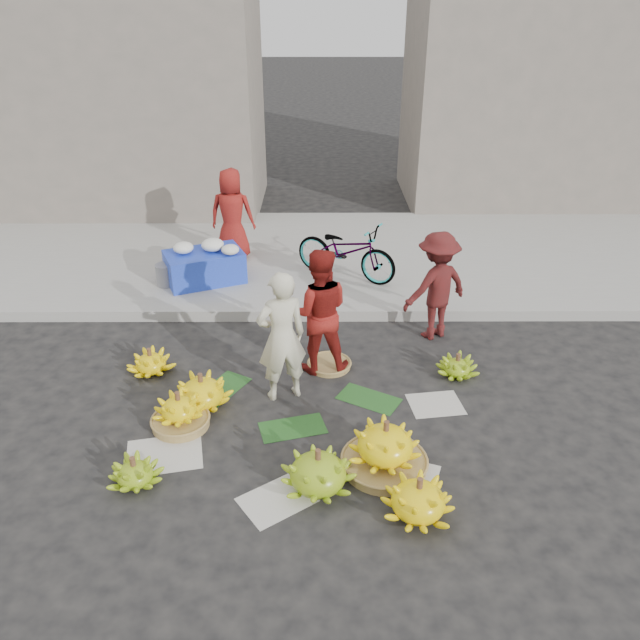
{
  "coord_description": "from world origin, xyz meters",
  "views": [
    {
      "loc": [
        0.16,
        -5.22,
        3.88
      ],
      "look_at": [
        0.18,
        0.8,
        0.7
      ],
      "focal_mm": 35.0,
      "sensor_mm": 36.0,
      "label": 1
    }
  ],
  "objects_px": {
    "vendor_cream": "(282,337)",
    "bicycle": "(346,250)",
    "banana_bunch_4": "(385,447)",
    "banana_bunch_0": "(179,412)",
    "flower_table": "(205,265)"
  },
  "relations": [
    {
      "from": "bicycle",
      "to": "flower_table",
      "type": "bearing_deg",
      "value": 123.61
    },
    {
      "from": "vendor_cream",
      "to": "bicycle",
      "type": "distance_m",
      "value": 3.01
    },
    {
      "from": "vendor_cream",
      "to": "flower_table",
      "type": "distance_m",
      "value": 3.05
    },
    {
      "from": "banana_bunch_0",
      "to": "flower_table",
      "type": "xyz_separation_m",
      "value": [
        -0.26,
        3.29,
        0.21
      ]
    },
    {
      "from": "banana_bunch_0",
      "to": "vendor_cream",
      "type": "bearing_deg",
      "value": 27.97
    },
    {
      "from": "banana_bunch_0",
      "to": "bicycle",
      "type": "relative_size",
      "value": 0.4
    },
    {
      "from": "banana_bunch_0",
      "to": "flower_table",
      "type": "distance_m",
      "value": 3.31
    },
    {
      "from": "banana_bunch_4",
      "to": "vendor_cream",
      "type": "distance_m",
      "value": 1.59
    },
    {
      "from": "vendor_cream",
      "to": "flower_table",
      "type": "xyz_separation_m",
      "value": [
        -1.26,
        2.76,
        -0.35
      ]
    },
    {
      "from": "banana_bunch_4",
      "to": "banana_bunch_0",
      "type": "bearing_deg",
      "value": 162.65
    },
    {
      "from": "banana_bunch_4",
      "to": "vendor_cream",
      "type": "relative_size",
      "value": 0.63
    },
    {
      "from": "vendor_cream",
      "to": "bicycle",
      "type": "bearing_deg",
      "value": -125.67
    },
    {
      "from": "banana_bunch_0",
      "to": "vendor_cream",
      "type": "distance_m",
      "value": 1.27
    },
    {
      "from": "vendor_cream",
      "to": "banana_bunch_0",
      "type": "bearing_deg",
      "value": 7.44
    },
    {
      "from": "flower_table",
      "to": "bicycle",
      "type": "distance_m",
      "value": 2.06
    }
  ]
}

